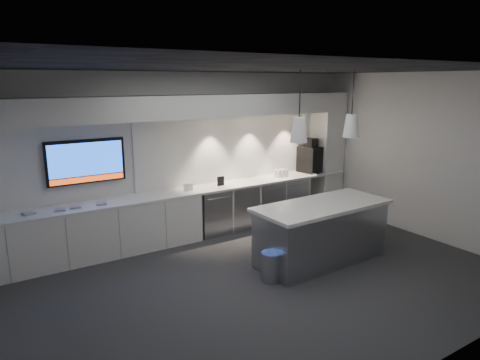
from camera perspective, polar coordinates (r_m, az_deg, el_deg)
floor at (r=6.47m, az=3.72°, el=-12.96°), size 7.00×7.00×0.00m
ceiling at (r=5.82m, az=4.16°, el=14.64°), size 7.00×7.00×0.00m
wall_back at (r=8.08m, az=-6.67°, el=3.45°), size 7.00×0.00×7.00m
wall_front at (r=4.31m, az=24.20°, el=-6.23°), size 7.00×0.00×7.00m
wall_right at (r=8.50m, az=23.32°, el=2.94°), size 0.00×7.00×7.00m
back_counter at (r=7.92m, az=-5.52°, el=-1.30°), size 6.80×0.65×0.04m
left_base_cabinets at (r=7.46m, az=-17.57°, el=-6.40°), size 3.30×0.63×0.86m
fridge_unit_a at (r=8.16m, az=-3.89°, el=-4.17°), size 0.60×0.61×0.85m
fridge_unit_b at (r=8.46m, az=-0.14°, el=-3.50°), size 0.60×0.61×0.85m
fridge_unit_c at (r=8.80m, az=3.33°, el=-2.86°), size 0.60×0.61×0.85m
fridge_unit_d at (r=9.17m, az=6.53°, el=-2.27°), size 0.60×0.61×0.85m
backsplash at (r=8.64m, az=0.57°, el=4.49°), size 4.60×0.03×1.30m
soffit at (r=7.71m, az=-5.86°, el=9.75°), size 6.90×0.60×0.40m
column at (r=9.70m, az=11.45°, el=3.69°), size 0.55×0.55×2.60m
wall_tv at (r=7.40m, az=-19.84°, el=2.34°), size 1.25×0.07×0.72m
island at (r=7.00m, az=10.80°, el=-6.84°), size 2.28×1.03×0.95m
bin at (r=6.35m, az=4.20°, el=-11.38°), size 0.34×0.34×0.42m
coffee_machine at (r=9.40m, az=9.38°, el=2.88°), size 0.48×0.63×0.74m
sign_black at (r=8.09m, az=-2.59°, el=-0.15°), size 0.14×0.03×0.18m
sign_white at (r=7.76m, az=-6.90°, el=-0.96°), size 0.18×0.02×0.14m
cup_cluster at (r=8.90m, az=5.53°, el=0.94°), size 0.28×0.18×0.15m
tray_a at (r=7.13m, az=-26.36°, el=-4.00°), size 0.20×0.20×0.02m
tray_b at (r=7.13m, az=-22.84°, el=-3.66°), size 0.19×0.19×0.02m
tray_c at (r=7.19m, az=-21.10°, el=-3.37°), size 0.18×0.18×0.02m
tray_d at (r=7.25m, az=-18.00°, el=-2.99°), size 0.19×0.19×0.02m
pendant_left at (r=6.27m, az=7.86°, el=6.69°), size 0.25×0.25×1.06m
pendant_right at (r=7.01m, az=14.60°, el=7.06°), size 0.25×0.25×1.06m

